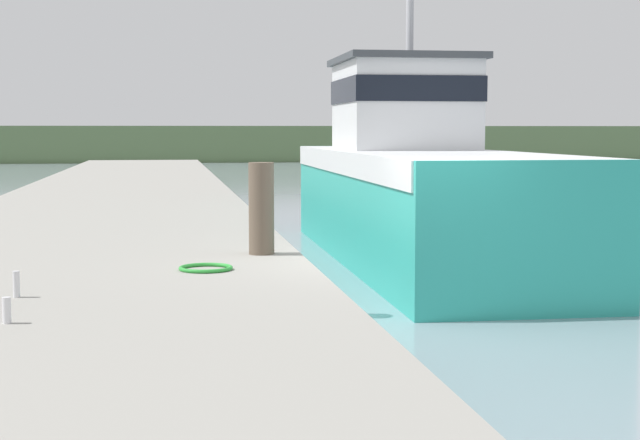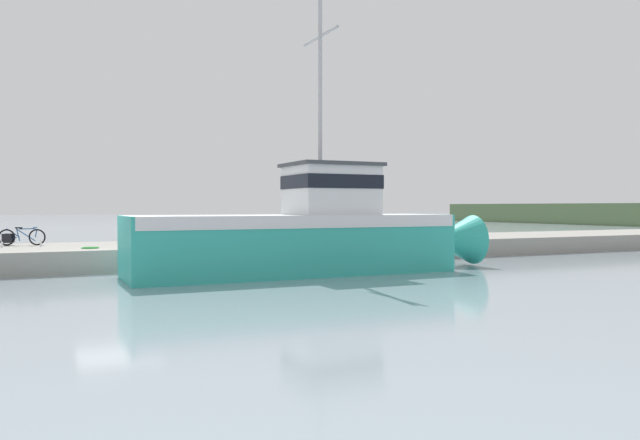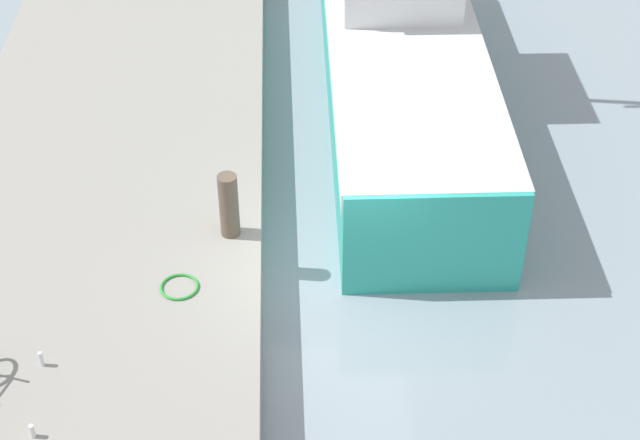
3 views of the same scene
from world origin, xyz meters
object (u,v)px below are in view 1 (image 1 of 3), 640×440
object	(u,v)px
water_bottle_by_bike	(16,284)
water_bottle_on_curb	(7,310)
fishing_boat_main	(412,182)
mooring_post	(261,208)

from	to	relation	value
water_bottle_by_bike	water_bottle_on_curb	world-z (taller)	water_bottle_by_bike
fishing_boat_main	mooring_post	distance (m)	6.29
water_bottle_on_curb	fishing_boat_main	bearing A→B (deg)	58.64
water_bottle_on_curb	water_bottle_by_bike	bearing A→B (deg)	94.83
fishing_boat_main	water_bottle_on_curb	distance (m)	11.04
fishing_boat_main	water_bottle_by_bike	size ratio (longest dim) A/B	52.27
fishing_boat_main	mooring_post	xyz separation A→B (m)	(-3.30, -5.35, -0.01)
water_bottle_by_bike	mooring_post	bearing A→B (deg)	47.74
fishing_boat_main	water_bottle_by_bike	bearing A→B (deg)	-125.03
fishing_boat_main	mooring_post	bearing A→B (deg)	-121.04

